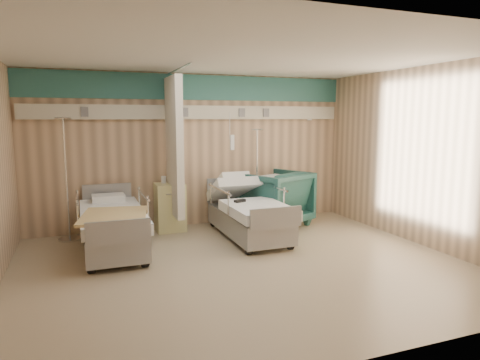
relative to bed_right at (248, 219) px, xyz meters
The scene contains 13 objects.
ground 1.47m from the bed_right, 114.78° to the right, with size 6.00×5.00×0.00m, color gray.
room_walls 1.97m from the bed_right, 121.10° to the right, with size 6.04×5.04×2.82m.
bed_right is the anchor object (origin of this frame).
bed_left 2.20m from the bed_right, behind, with size 1.00×2.16×0.63m, color white, non-canonical shape.
bedside_cabinet 1.46m from the bed_right, 141.95° to the left, with size 0.50×0.48×0.85m, color #DAD388.
visitor_armchair 0.99m from the bed_right, 38.37° to the left, with size 1.10×1.13×1.03m, color #1D4A45.
waffle_blanket 1.20m from the bed_right, 36.40° to the left, with size 0.65×0.58×0.07m, color silver.
iv_stand_right 1.08m from the bed_right, 59.86° to the left, with size 0.32×0.32×1.80m.
iv_stand_left 2.97m from the bed_right, 162.74° to the left, with size 0.36×0.36×2.01m.
call_remote 0.39m from the bed_right, 156.79° to the right, with size 0.19×0.09×0.04m, color black.
tan_blanket 2.28m from the bed_right, 168.16° to the right, with size 0.86×1.09×0.04m, color tan.
toiletry_bag 1.49m from the bed_right, 138.45° to the left, with size 0.23×0.15×0.13m, color black.
white_cup 1.69m from the bed_right, 141.45° to the left, with size 0.09×0.09×0.13m, color white.
Camera 1 is at (-2.01, -5.23, 2.00)m, focal length 32.00 mm.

